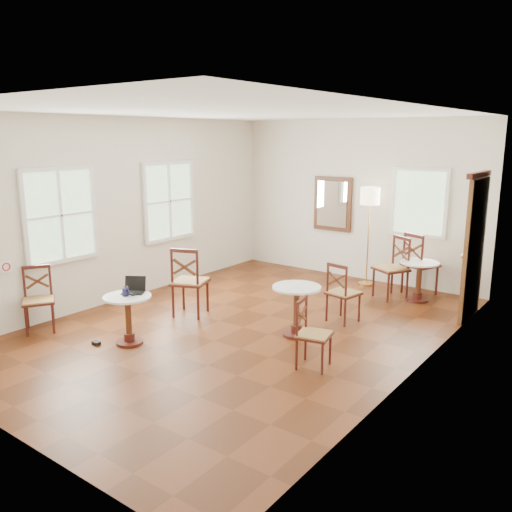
{
  "coord_description": "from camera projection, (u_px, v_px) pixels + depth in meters",
  "views": [
    {
      "loc": [
        4.48,
        -5.68,
        2.69
      ],
      "look_at": [
        0.0,
        0.3,
        1.0
      ],
      "focal_mm": 37.29,
      "sensor_mm": 36.0,
      "label": 1
    }
  ],
  "objects": [
    {
      "name": "ground",
      "position": [
        244.0,
        327.0,
        7.65
      ],
      "size": [
        7.0,
        7.0,
        0.0
      ],
      "primitive_type": "plane",
      "color": "#59270F",
      "rests_on": "ground"
    },
    {
      "name": "room_shell",
      "position": [
        251.0,
        194.0,
        7.48
      ],
      "size": [
        5.02,
        7.02,
        3.01
      ],
      "color": "silver",
      "rests_on": "ground"
    },
    {
      "name": "cafe_table_near",
      "position": [
        128.0,
        314.0,
        6.97
      ],
      "size": [
        0.62,
        0.62,
        0.66
      ],
      "color": "#461811",
      "rests_on": "ground"
    },
    {
      "name": "cafe_table_mid",
      "position": [
        296.0,
        305.0,
        7.25
      ],
      "size": [
        0.67,
        0.67,
        0.7
      ],
      "color": "#461811",
      "rests_on": "ground"
    },
    {
      "name": "cafe_table_back",
      "position": [
        419.0,
        277.0,
        8.79
      ],
      "size": [
        0.63,
        0.63,
        0.67
      ],
      "color": "#461811",
      "rests_on": "ground"
    },
    {
      "name": "chair_near_a",
      "position": [
        189.0,
        281.0,
        8.06
      ],
      "size": [
        0.64,
        0.64,
        1.07
      ],
      "rotation": [
        0.0,
        0.0,
        3.52
      ],
      "color": "#461811",
      "rests_on": "ground"
    },
    {
      "name": "chair_near_b",
      "position": [
        38.0,
        299.0,
        7.44
      ],
      "size": [
        0.58,
        0.58,
        0.91
      ],
      "rotation": [
        0.0,
        0.0,
        1.0
      ],
      "color": "#461811",
      "rests_on": "ground"
    },
    {
      "name": "chair_mid_a",
      "position": [
        342.0,
        293.0,
        7.79
      ],
      "size": [
        0.48,
        0.48,
        0.9
      ],
      "rotation": [
        0.0,
        0.0,
        2.96
      ],
      "color": "#461811",
      "rests_on": "ground"
    },
    {
      "name": "chair_mid_b",
      "position": [
        312.0,
        334.0,
        6.26
      ],
      "size": [
        0.46,
        0.46,
        0.83
      ],
      "rotation": [
        0.0,
        0.0,
        1.79
      ],
      "color": "#461811",
      "rests_on": "ground"
    },
    {
      "name": "chair_back_a",
      "position": [
        419.0,
        264.0,
        9.16
      ],
      "size": [
        0.65,
        0.65,
        1.08
      ],
      "rotation": [
        0.0,
        0.0,
        2.74
      ],
      "color": "#461811",
      "rests_on": "ground"
    },
    {
      "name": "chair_back_b",
      "position": [
        392.0,
        268.0,
        8.95
      ],
      "size": [
        0.65,
        0.65,
        1.05
      ],
      "rotation": [
        0.0,
        0.0,
        -0.49
      ],
      "color": "#461811",
      "rests_on": "ground"
    },
    {
      "name": "floor_lamp",
      "position": [
        370.0,
        203.0,
        9.52
      ],
      "size": [
        0.35,
        0.35,
        1.8
      ],
      "color": "#BF8C3F",
      "rests_on": "ground"
    },
    {
      "name": "laptop",
      "position": [
        134.0,
        288.0,
        7.07
      ],
      "size": [
        0.36,
        0.35,
        0.2
      ],
      "rotation": [
        0.0,
        0.0,
        0.56
      ],
      "color": "black",
      "rests_on": "cafe_table_near"
    },
    {
      "name": "mouse",
      "position": [
        133.0,
        294.0,
        6.93
      ],
      "size": [
        0.1,
        0.08,
        0.03
      ],
      "primitive_type": "ellipsoid",
      "rotation": [
        0.0,
        0.0,
        -0.39
      ],
      "color": "black",
      "rests_on": "cafe_table_near"
    },
    {
      "name": "navy_mug",
      "position": [
        126.0,
        292.0,
        6.9
      ],
      "size": [
        0.13,
        0.08,
        0.1
      ],
      "color": "black",
      "rests_on": "cafe_table_near"
    },
    {
      "name": "water_glass",
      "position": [
        126.0,
        290.0,
        6.99
      ],
      "size": [
        0.06,
        0.06,
        0.11
      ],
      "primitive_type": "cylinder",
      "color": "white",
      "rests_on": "cafe_table_near"
    },
    {
      "name": "power_adapter",
      "position": [
        96.0,
        343.0,
        7.01
      ],
      "size": [
        0.11,
        0.07,
        0.05
      ],
      "primitive_type": "cube",
      "color": "black",
      "rests_on": "ground"
    }
  ]
}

